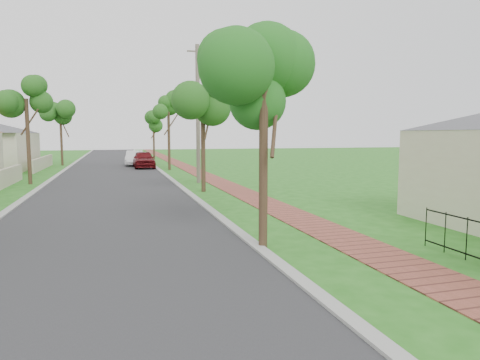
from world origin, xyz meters
name	(u,v)px	position (x,y,z in m)	size (l,w,h in m)	color
ground	(328,344)	(0.00, 0.00, 0.00)	(160.00, 160.00, 0.00)	#236818
road	(111,186)	(-3.00, 20.00, 0.00)	(7.00, 120.00, 0.02)	#28282B
kerb_right	(176,184)	(0.65, 20.00, 0.00)	(0.30, 120.00, 0.10)	#9E9E99
kerb_left	(41,188)	(-6.65, 20.00, 0.00)	(0.30, 120.00, 0.10)	#9E9E99
sidewalk	(219,182)	(3.25, 20.00, 0.00)	(1.50, 120.00, 0.03)	#994B3D
street_trees	(112,111)	(-2.87, 26.84, 4.54)	(10.70, 37.65, 5.89)	#382619
parked_car_red	(144,160)	(-0.37, 32.49, 0.74)	(1.74, 4.32, 1.47)	#5E0E12
parked_car_white	(135,158)	(-1.00, 35.78, 0.68)	(1.44, 4.14, 1.36)	white
near_tree	(264,85)	(0.80, 4.98, 4.06)	(1.99, 1.99, 5.10)	#382619
utility_pole	(198,114)	(2.01, 20.00, 4.09)	(1.20, 0.24, 8.05)	#706357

